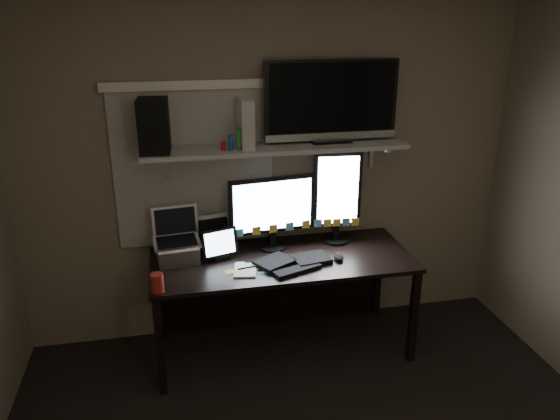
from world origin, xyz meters
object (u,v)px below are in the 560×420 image
object	(u,v)px
keyboard	(293,261)
cup	(157,283)
monitor_portrait	(337,197)
laptop	(176,238)
tv	(331,102)
game_console	(245,123)
monitor_landscape	(272,213)
speaker	(154,126)
desk	(278,273)
tablet	(220,244)
mouse	(339,257)

from	to	relation	value
keyboard	cup	bearing A→B (deg)	173.42
monitor_portrait	cup	world-z (taller)	monitor_portrait
laptop	tv	world-z (taller)	tv
monitor_portrait	game_console	size ratio (longest dim) A/B	2.16
monitor_landscape	speaker	size ratio (longest dim) A/B	1.80
desk	tablet	world-z (taller)	tablet
cup	tv	bearing A→B (deg)	23.55
tv	game_console	size ratio (longest dim) A/B	2.89
monitor_landscape	game_console	bearing A→B (deg)	158.75
speaker	cup	bearing A→B (deg)	-91.38
speaker	desk	bearing A→B (deg)	0.06
keyboard	speaker	xyz separation A→B (m)	(-0.85, 0.27, 0.91)
mouse	laptop	bearing A→B (deg)	173.39
cup	game_console	world-z (taller)	game_console
laptop	speaker	xyz separation A→B (m)	(-0.09, 0.08, 0.75)
monitor_portrait	laptop	size ratio (longest dim) A/B	1.97
monitor_landscape	tv	xyz separation A→B (m)	(0.42, 0.05, 0.76)
mouse	tv	xyz separation A→B (m)	(0.02, 0.34, 1.01)
desk	game_console	xyz separation A→B (m)	(-0.20, 0.10, 1.09)
monitor_landscape	tablet	xyz separation A→B (m)	(-0.39, -0.11, -0.16)
monitor_portrait	tv	distance (m)	0.68
cup	tv	size ratio (longest dim) A/B	0.12
laptop	monitor_landscape	bearing A→B (deg)	0.83
monitor_landscape	game_console	size ratio (longest dim) A/B	1.94
mouse	tv	distance (m)	1.07
tablet	laptop	size ratio (longest dim) A/B	0.72
monitor_portrait	speaker	distance (m)	1.37
tablet	tv	size ratio (longest dim) A/B	0.27
game_console	cup	bearing A→B (deg)	-141.14
tv	mouse	bearing A→B (deg)	-92.62
tablet	tv	xyz separation A→B (m)	(0.81, 0.16, 0.92)
mouse	monitor_portrait	bearing A→B (deg)	80.68
cup	game_console	size ratio (longest dim) A/B	0.36
desk	keyboard	xyz separation A→B (m)	(0.06, -0.21, 0.19)
desk	monitor_landscape	bearing A→B (deg)	121.34
mouse	game_console	world-z (taller)	game_console
mouse	tablet	distance (m)	0.82
keyboard	tablet	bearing A→B (deg)	141.20
desk	laptop	distance (m)	0.79
tablet	speaker	world-z (taller)	speaker
monitor_landscape	cup	bearing A→B (deg)	-156.32
desk	mouse	size ratio (longest dim) A/B	17.72
monitor_landscape	game_console	distance (m)	0.66
monitor_portrait	speaker	bearing A→B (deg)	-173.99
monitor_landscape	tv	size ratio (longest dim) A/B	0.67
desk	laptop	xyz separation A→B (m)	(-0.71, -0.03, 0.35)
cup	tv	xyz separation A→B (m)	(1.23, 0.54, 0.97)
mouse	game_console	bearing A→B (deg)	154.29
desk	tv	xyz separation A→B (m)	(0.39, 0.11, 1.20)
desk	monitor_landscape	xyz separation A→B (m)	(-0.03, 0.05, 0.45)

